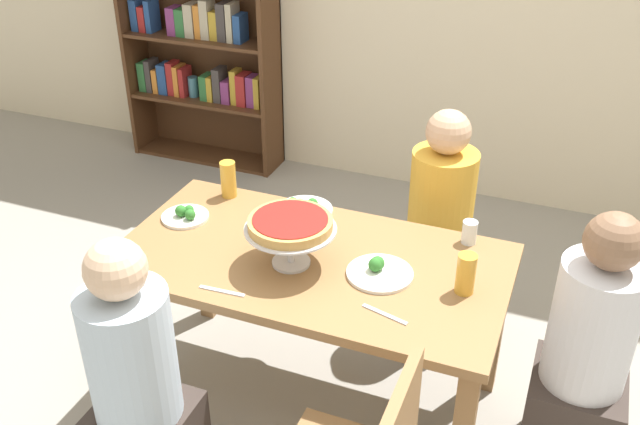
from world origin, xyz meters
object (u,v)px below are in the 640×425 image
object	(u,v)px
salad_plate_spare	(185,215)
water_glass_clear_near	(469,232)
dining_table	(311,278)
diner_far_right	(438,240)
salad_plate_near_diner	(379,271)
cutlery_fork_near	(222,291)
deep_dish_pizza_stand	(290,227)
beer_glass_amber_tall	(466,274)
cutlery_knife_near	(385,314)
diner_near_left	(139,402)
diner_head_east	(582,370)
beer_glass_amber_short	(228,179)
bookshelf	(199,8)
salad_plate_far_diner	(304,208)

from	to	relation	value
salad_plate_spare	water_glass_clear_near	size ratio (longest dim) A/B	2.08
dining_table	salad_plate_spare	world-z (taller)	salad_plate_spare
diner_far_right	salad_plate_near_diner	distance (m)	0.76
dining_table	diner_far_right	xyz separation A→B (m)	(0.36, 0.70, -0.15)
cutlery_fork_near	dining_table	bearing A→B (deg)	53.50
deep_dish_pizza_stand	dining_table	bearing A→B (deg)	50.83
beer_glass_amber_tall	cutlery_knife_near	distance (m)	0.33
salad_plate_near_diner	cutlery_knife_near	world-z (taller)	salad_plate_near_diner
cutlery_fork_near	deep_dish_pizza_stand	bearing A→B (deg)	55.11
deep_dish_pizza_stand	cutlery_fork_near	size ratio (longest dim) A/B	1.96
diner_near_left	deep_dish_pizza_stand	world-z (taller)	diner_near_left
diner_head_east	deep_dish_pizza_stand	distance (m)	1.20
beer_glass_amber_tall	water_glass_clear_near	distance (m)	0.35
diner_near_left	cutlery_knife_near	size ratio (longest dim) A/B	6.39
beer_glass_amber_tall	salad_plate_near_diner	bearing A→B (deg)	-178.75
deep_dish_pizza_stand	salad_plate_near_diner	distance (m)	0.37
salad_plate_spare	beer_glass_amber_short	size ratio (longest dim) A/B	1.21
bookshelf	diner_near_left	xyz separation A→B (m)	(1.28, -2.72, -0.60)
salad_plate_far_diner	beer_glass_amber_tall	xyz separation A→B (m)	(0.77, -0.33, 0.06)
diner_near_left	salad_plate_near_diner	distance (m)	0.98
salad_plate_near_diner	beer_glass_amber_short	xyz separation A→B (m)	(-0.82, 0.34, 0.07)
dining_table	salad_plate_near_diner	size ratio (longest dim) A/B	6.06
diner_far_right	beer_glass_amber_short	size ratio (longest dim) A/B	6.86
diner_far_right	salad_plate_near_diner	bearing A→B (deg)	-6.36
salad_plate_far_diner	salad_plate_spare	world-z (taller)	salad_plate_spare
diner_near_left	cutlery_fork_near	distance (m)	0.48
deep_dish_pizza_stand	salad_plate_near_diner	world-z (taller)	deep_dish_pizza_stand
water_glass_clear_near	bookshelf	bearing A→B (deg)	142.57
deep_dish_pizza_stand	salad_plate_near_diner	bearing A→B (deg)	9.16
cutlery_fork_near	diner_near_left	bearing A→B (deg)	-113.13
diner_far_right	salad_plate_far_diner	size ratio (longest dim) A/B	4.70
diner_head_east	salad_plate_spare	size ratio (longest dim) A/B	5.67
beer_glass_amber_short	water_glass_clear_near	world-z (taller)	beer_glass_amber_short
diner_head_east	diner_near_left	bearing A→B (deg)	27.37
dining_table	deep_dish_pizza_stand	size ratio (longest dim) A/B	4.37
dining_table	salad_plate_spare	xyz separation A→B (m)	(-0.61, 0.08, 0.12)
salad_plate_spare	beer_glass_amber_tall	size ratio (longest dim) A/B	1.28
salad_plate_far_diner	beer_glass_amber_tall	distance (m)	0.84
diner_far_right	deep_dish_pizza_stand	distance (m)	0.96
salad_plate_far_diner	beer_glass_amber_tall	bearing A→B (deg)	-23.10
salad_plate_spare	diner_head_east	bearing A→B (deg)	-1.77
diner_head_east	salad_plate_spare	xyz separation A→B (m)	(-1.68, 0.05, 0.27)
beer_glass_amber_tall	beer_glass_amber_short	distance (m)	1.19
water_glass_clear_near	salad_plate_spare	bearing A→B (deg)	-167.47
dining_table	diner_head_east	distance (m)	1.07
salad_plate_spare	cutlery_knife_near	world-z (taller)	salad_plate_spare
diner_head_east	beer_glass_amber_tall	bearing A→B (deg)	3.89
bookshelf	beer_glass_amber_short	xyz separation A→B (m)	(1.10, -1.68, -0.27)
salad_plate_near_diner	water_glass_clear_near	world-z (taller)	water_glass_clear_near
dining_table	salad_plate_far_diner	bearing A→B (deg)	116.95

